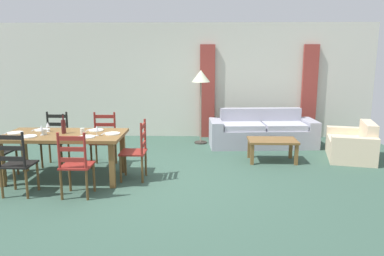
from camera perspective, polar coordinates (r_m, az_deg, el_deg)
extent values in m
cube|color=#375546|center=(6.19, -5.76, -7.82)|extent=(9.60, 9.60, 0.02)
cube|color=beige|center=(9.16, -3.23, 7.17)|extent=(9.60, 0.16, 2.70)
cube|color=#973931|center=(9.00, 2.34, 5.51)|extent=(0.35, 0.08, 2.20)
cube|color=#973931|center=(9.34, 17.29, 5.22)|extent=(0.35, 0.08, 2.20)
cube|color=brown|center=(6.33, -18.81, -1.05)|extent=(1.90, 0.96, 0.05)
cube|color=brown|center=(6.44, -26.90, -4.93)|extent=(0.08, 0.08, 0.70)
cube|color=brown|center=(5.82, -11.98, -5.56)|extent=(0.08, 0.08, 0.70)
cube|color=brown|center=(7.09, -24.00, -3.26)|extent=(0.08, 0.08, 0.70)
cube|color=brown|center=(6.53, -10.42, -3.63)|extent=(0.08, 0.08, 0.70)
cube|color=black|center=(5.95, -24.70, -5.01)|extent=(0.43, 0.41, 0.03)
cylinder|color=brown|center=(6.24, -25.26, -6.53)|extent=(0.04, 0.04, 0.43)
cylinder|color=brown|center=(6.08, -22.27, -6.75)|extent=(0.04, 0.04, 0.43)
cylinder|color=brown|center=(5.97, -26.82, -7.49)|extent=(0.04, 0.04, 0.43)
cylinder|color=brown|center=(5.79, -23.71, -7.75)|extent=(0.04, 0.04, 0.43)
cylinder|color=black|center=(5.66, -24.11, -3.02)|extent=(0.04, 0.04, 0.50)
cube|color=black|center=(5.78, -25.59, -4.21)|extent=(0.38, 0.04, 0.06)
cube|color=black|center=(5.74, -25.72, -2.76)|extent=(0.38, 0.04, 0.06)
cube|color=black|center=(5.71, -25.85, -1.30)|extent=(0.38, 0.04, 0.06)
cube|color=maroon|center=(5.60, -16.97, -5.44)|extent=(0.42, 0.40, 0.03)
cylinder|color=brown|center=(5.88, -17.98, -7.05)|extent=(0.04, 0.04, 0.43)
cylinder|color=brown|center=(5.77, -14.59, -7.21)|extent=(0.04, 0.04, 0.43)
cylinder|color=brown|center=(5.58, -19.16, -8.13)|extent=(0.04, 0.04, 0.43)
cylinder|color=brown|center=(5.46, -15.59, -8.33)|extent=(0.04, 0.04, 0.43)
cylinder|color=maroon|center=(5.44, -19.49, -3.23)|extent=(0.04, 0.04, 0.50)
cylinder|color=maroon|center=(5.32, -15.87, -3.32)|extent=(0.04, 0.04, 0.50)
cube|color=maroon|center=(5.41, -17.62, -4.61)|extent=(0.38, 0.02, 0.06)
cube|color=maroon|center=(5.37, -17.71, -3.07)|extent=(0.38, 0.02, 0.06)
cube|color=maroon|center=(5.34, -17.81, -1.51)|extent=(0.38, 0.02, 0.06)
cube|color=black|center=(7.21, -20.04, -1.93)|extent=(0.43, 0.41, 0.03)
cylinder|color=brown|center=(7.04, -19.09, -4.10)|extent=(0.04, 0.04, 0.43)
cylinder|color=brown|center=(7.18, -21.76, -3.99)|extent=(0.04, 0.04, 0.43)
cylinder|color=brown|center=(7.35, -18.11, -3.40)|extent=(0.04, 0.04, 0.43)
cylinder|color=brown|center=(7.48, -20.69, -3.31)|extent=(0.04, 0.04, 0.43)
cylinder|color=black|center=(7.24, -18.35, 0.37)|extent=(0.04, 0.04, 0.50)
cylinder|color=black|center=(7.38, -20.95, 0.39)|extent=(0.04, 0.04, 0.50)
cube|color=black|center=(7.33, -19.60, -0.62)|extent=(0.38, 0.03, 0.06)
cube|color=black|center=(7.30, -19.67, 0.53)|extent=(0.38, 0.03, 0.06)
cube|color=black|center=(7.28, -19.75, 1.69)|extent=(0.38, 0.03, 0.06)
cube|color=maroon|center=(6.92, -13.25, -2.07)|extent=(0.43, 0.41, 0.03)
cylinder|color=brown|center=(6.77, -12.01, -4.31)|extent=(0.04, 0.04, 0.43)
cylinder|color=brown|center=(6.86, -14.96, -4.25)|extent=(0.04, 0.04, 0.43)
cylinder|color=brown|center=(7.10, -11.44, -3.57)|extent=(0.04, 0.04, 0.43)
cylinder|color=brown|center=(7.18, -14.26, -3.53)|extent=(0.04, 0.04, 0.43)
cylinder|color=maroon|center=(6.99, -11.59, 0.33)|extent=(0.04, 0.04, 0.50)
cylinder|color=maroon|center=(7.07, -14.45, 0.33)|extent=(0.04, 0.04, 0.50)
cube|color=maroon|center=(7.05, -12.98, -0.70)|extent=(0.38, 0.03, 0.06)
cube|color=maroon|center=(7.02, -13.04, 0.49)|extent=(0.38, 0.03, 0.06)
cube|color=maroon|center=(7.00, -13.09, 1.70)|extent=(0.38, 0.03, 0.06)
cube|color=black|center=(6.87, -27.03, -3.14)|extent=(0.42, 0.44, 0.03)
cylinder|color=brown|center=(6.98, -24.90, -4.67)|extent=(0.04, 0.04, 0.43)
cylinder|color=brown|center=(6.69, -26.42, -5.49)|extent=(0.04, 0.04, 0.43)
cube|color=maroon|center=(6.12, -8.89, -3.65)|extent=(0.40, 0.42, 0.03)
cylinder|color=brown|center=(6.05, -10.72, -6.16)|extent=(0.04, 0.04, 0.43)
cylinder|color=brown|center=(6.39, -10.03, -5.19)|extent=(0.04, 0.04, 0.43)
cylinder|color=brown|center=(5.99, -7.53, -6.25)|extent=(0.04, 0.04, 0.43)
cylinder|color=brown|center=(6.33, -7.01, -5.26)|extent=(0.04, 0.04, 0.43)
cylinder|color=maroon|center=(5.86, -7.65, -1.65)|extent=(0.04, 0.04, 0.50)
cylinder|color=maroon|center=(6.21, -7.11, -0.90)|extent=(0.04, 0.04, 0.50)
cube|color=maroon|center=(6.06, -7.34, -2.46)|extent=(0.02, 0.38, 0.06)
cube|color=maroon|center=(6.03, -7.38, -1.08)|extent=(0.02, 0.38, 0.06)
cube|color=maroon|center=(6.00, -7.42, 0.32)|extent=(0.02, 0.38, 0.06)
cylinder|color=white|center=(6.27, -23.47, -1.18)|extent=(0.24, 0.24, 0.02)
cube|color=silver|center=(6.34, -24.69, -1.21)|extent=(0.02, 0.17, 0.01)
cylinder|color=white|center=(5.95, -15.60, -1.30)|extent=(0.24, 0.24, 0.02)
cube|color=silver|center=(5.99, -16.96, -1.33)|extent=(0.02, 0.17, 0.01)
cylinder|color=white|center=(6.72, -21.68, -0.26)|extent=(0.24, 0.24, 0.02)
cube|color=silver|center=(6.78, -22.84, -0.30)|extent=(0.02, 0.17, 0.01)
cylinder|color=white|center=(6.41, -14.29, -0.32)|extent=(0.24, 0.24, 0.02)
cube|color=silver|center=(6.46, -15.56, -0.36)|extent=(0.02, 0.17, 0.01)
cylinder|color=white|center=(6.64, -25.14, -0.67)|extent=(0.24, 0.24, 0.02)
cube|color=silver|center=(6.71, -26.28, -0.70)|extent=(0.03, 0.17, 0.01)
cylinder|color=white|center=(6.09, -11.94, -0.82)|extent=(0.24, 0.24, 0.02)
cube|color=silver|center=(6.13, -13.30, -0.86)|extent=(0.03, 0.17, 0.01)
cylinder|color=#471919|center=(6.33, -18.84, 0.20)|extent=(0.07, 0.07, 0.22)
cylinder|color=#471919|center=(6.30, -18.92, 1.54)|extent=(0.02, 0.02, 0.08)
cylinder|color=black|center=(6.30, -18.95, 1.97)|extent=(0.03, 0.03, 0.02)
cylinder|color=white|center=(6.33, -21.74, -0.99)|extent=(0.06, 0.06, 0.01)
cylinder|color=white|center=(6.32, -21.77, -0.66)|extent=(0.01, 0.01, 0.07)
cone|color=white|center=(6.31, -21.82, 0.03)|extent=(0.06, 0.06, 0.08)
cylinder|color=white|center=(6.03, -14.16, -1.12)|extent=(0.06, 0.06, 0.01)
cylinder|color=white|center=(6.02, -14.17, -0.76)|extent=(0.01, 0.01, 0.07)
cone|color=white|center=(6.00, -14.21, -0.04)|extent=(0.06, 0.06, 0.08)
cylinder|color=white|center=(6.57, -20.90, -0.50)|extent=(0.06, 0.06, 0.01)
cylinder|color=white|center=(6.57, -20.92, -0.17)|extent=(0.01, 0.01, 0.07)
cone|color=white|center=(6.55, -20.97, 0.49)|extent=(0.06, 0.06, 0.08)
cylinder|color=silver|center=(6.23, -16.25, -0.43)|extent=(0.07, 0.07, 0.09)
cylinder|color=silver|center=(6.34, -21.42, -0.56)|extent=(0.07, 0.07, 0.09)
cube|color=#A1A1AF|center=(8.36, 10.59, -1.39)|extent=(1.85, 0.92, 0.40)
cube|color=#A1A1AF|center=(8.61, 10.21, 0.35)|extent=(1.81, 0.32, 0.80)
cube|color=#A1A1AF|center=(8.62, 17.24, -0.71)|extent=(0.29, 0.81, 0.58)
cube|color=#A1A1AF|center=(8.18, 3.63, -0.86)|extent=(0.29, 0.81, 0.58)
cube|color=#B4B4C4|center=(8.37, 13.74, 0.31)|extent=(0.90, 0.70, 0.12)
cube|color=#B4B4C4|center=(8.17, 7.66, 0.27)|extent=(0.90, 0.70, 0.12)
cube|color=brown|center=(7.21, 12.06, -1.86)|extent=(0.90, 0.56, 0.04)
cube|color=brown|center=(6.98, 9.08, -3.97)|extent=(0.06, 0.06, 0.38)
cube|color=brown|center=(7.13, 15.49, -3.93)|extent=(0.06, 0.06, 0.38)
cube|color=brown|center=(7.42, 8.64, -3.03)|extent=(0.06, 0.06, 0.38)
cube|color=brown|center=(7.56, 14.68, -3.01)|extent=(0.06, 0.06, 0.38)
cube|color=beige|center=(7.91, 22.76, -2.90)|extent=(0.96, 0.96, 0.38)
cube|color=beige|center=(7.93, 25.00, -1.80)|extent=(0.37, 0.82, 0.72)
cube|color=beige|center=(7.43, 23.31, -3.28)|extent=(0.82, 0.35, 0.52)
cube|color=beige|center=(8.37, 22.35, -1.63)|extent=(0.82, 0.35, 0.52)
cylinder|color=#332D28|center=(8.55, 1.31, -2.19)|extent=(0.28, 0.28, 0.03)
cylinder|color=gray|center=(8.41, 1.33, 2.38)|extent=(0.03, 0.03, 1.35)
cone|color=beige|center=(8.32, 1.36, 7.86)|extent=(0.40, 0.40, 0.26)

